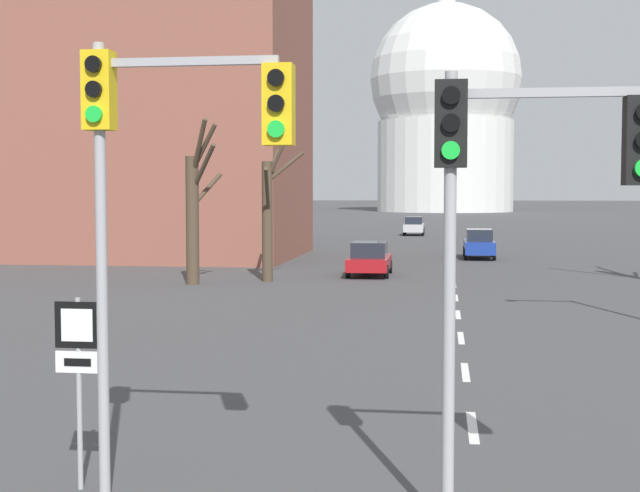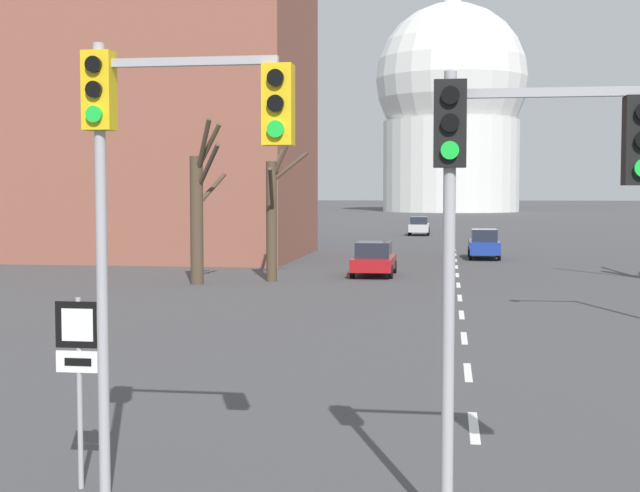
{
  "view_description": "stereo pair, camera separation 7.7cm",
  "coord_description": "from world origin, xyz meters",
  "views": [
    {
      "loc": [
        -0.53,
        -5.09,
        3.85
      ],
      "look_at": [
        -2.07,
        6.16,
        3.16
      ],
      "focal_mm": 50.0,
      "sensor_mm": 36.0,
      "label": 1
    },
    {
      "loc": [
        -0.45,
        -5.08,
        3.85
      ],
      "look_at": [
        -2.07,
        6.16,
        3.16
      ],
      "focal_mm": 50.0,
      "sensor_mm": 36.0,
      "label": 2
    }
  ],
  "objects": [
    {
      "name": "lane_stripe_5",
      "position": [
        0.0,
        27.48,
        0.0
      ],
      "size": [
        0.16,
        2.0,
        0.01
      ],
      "primitive_type": "cube",
      "color": "silver",
      "rests_on": "ground_plane"
    },
    {
      "name": "lane_stripe_3",
      "position": [
        0.0,
        18.48,
        0.0
      ],
      "size": [
        0.16,
        2.0,
        0.01
      ],
      "primitive_type": "cube",
      "color": "silver",
      "rests_on": "ground_plane"
    },
    {
      "name": "lane_stripe_6",
      "position": [
        0.0,
        31.98,
        0.0
      ],
      "size": [
        0.16,
        2.0,
        0.01
      ],
      "primitive_type": "cube",
      "color": "silver",
      "rests_on": "ground_plane"
    },
    {
      "name": "lane_stripe_10",
      "position": [
        0.0,
        49.98,
        0.0
      ],
      "size": [
        0.16,
        2.0,
        0.01
      ],
      "primitive_type": "cube",
      "color": "silver",
      "rests_on": "ground_plane"
    },
    {
      "name": "lane_stripe_7",
      "position": [
        0.0,
        36.48,
        0.0
      ],
      "size": [
        0.16,
        2.0,
        0.01
      ],
      "primitive_type": "cube",
      "color": "silver",
      "rests_on": "ground_plane"
    },
    {
      "name": "sedan_near_left",
      "position": [
        -2.99,
        74.4,
        0.83
      ],
      "size": [
        1.83,
        4.23,
        1.65
      ],
      "color": "#B7B7BC",
      "rests_on": "ground_plane"
    },
    {
      "name": "lane_stripe_11",
      "position": [
        0.0,
        54.48,
        0.0
      ],
      "size": [
        0.16,
        2.0,
        0.01
      ],
      "primitive_type": "cube",
      "color": "silver",
      "rests_on": "ground_plane"
    },
    {
      "name": "lane_stripe_1",
      "position": [
        0.0,
        9.48,
        0.0
      ],
      "size": [
        0.16,
        2.0,
        0.01
      ],
      "primitive_type": "cube",
      "color": "silver",
      "rests_on": "ground_plane"
    },
    {
      "name": "lane_stripe_9",
      "position": [
        0.0,
        45.48,
        0.0
      ],
      "size": [
        0.16,
        2.0,
        0.01
      ],
      "primitive_type": "cube",
      "color": "silver",
      "rests_on": "ground_plane"
    },
    {
      "name": "lane_stripe_13",
      "position": [
        0.0,
        63.48,
        0.0
      ],
      "size": [
        0.16,
        2.0,
        0.01
      ],
      "primitive_type": "cube",
      "color": "silver",
      "rests_on": "ground_plane"
    },
    {
      "name": "bare_tree_left_near",
      "position": [
        -7.89,
        32.43,
        3.02
      ],
      "size": [
        1.8,
        3.49,
        6.4
      ],
      "color": "#473828",
      "rests_on": "ground_plane"
    },
    {
      "name": "route_sign_post",
      "position": [
        -5.14,
        5.7,
        1.7
      ],
      "size": [
        0.6,
        0.08,
        2.5
      ],
      "color": "#9E9EA3",
      "rests_on": "ground_plane"
    },
    {
      "name": "bare_tree_left_far",
      "position": [
        -10.7,
        30.76,
        3.1
      ],
      "size": [
        1.66,
        2.78,
        6.82
      ],
      "color": "#473828",
      "rests_on": "ground_plane"
    },
    {
      "name": "lane_stripe_8",
      "position": [
        0.0,
        40.98,
        0.0
      ],
      "size": [
        0.16,
        2.0,
        0.01
      ],
      "primitive_type": "cube",
      "color": "silver",
      "rests_on": "ground_plane"
    },
    {
      "name": "capitol_dome",
      "position": [
        0.0,
        172.71,
        20.34
      ],
      "size": [
        29.56,
        29.56,
        41.76
      ],
      "color": "silver",
      "rests_on": "ground_plane"
    },
    {
      "name": "lane_stripe_12",
      "position": [
        0.0,
        58.98,
        0.0
      ],
      "size": [
        0.16,
        2.0,
        0.01
      ],
      "primitive_type": "cube",
      "color": "silver",
      "rests_on": "ground_plane"
    },
    {
      "name": "apartment_block_left",
      "position": [
        -17.99,
        46.19,
        14.21
      ],
      "size": [
        18.0,
        14.0,
        28.43
      ],
      "primitive_type": "cube",
      "color": "brown",
      "rests_on": "ground_plane"
    },
    {
      "name": "traffic_signal_near_left",
      "position": [
        -3.93,
        5.38,
        4.31
      ],
      "size": [
        2.59,
        0.34,
        5.66
      ],
      "color": "#9E9EA3",
      "rests_on": "ground_plane"
    },
    {
      "name": "sedan_mid_centre",
      "position": [
        -3.8,
        35.64,
        0.78
      ],
      "size": [
        1.9,
        4.38,
        1.56
      ],
      "color": "maroon",
      "rests_on": "ground_plane"
    },
    {
      "name": "sedan_near_right",
      "position": [
        1.62,
        46.96,
        0.85
      ],
      "size": [
        1.76,
        4.31,
        1.71
      ],
      "color": "navy",
      "rests_on": "ground_plane"
    },
    {
      "name": "traffic_signal_centre_tall",
      "position": [
        0.27,
        4.93,
        3.94
      ],
      "size": [
        2.4,
        0.34,
        5.18
      ],
      "color": "#9E9EA3",
      "rests_on": "ground_plane"
    },
    {
      "name": "lane_stripe_4",
      "position": [
        0.0,
        22.98,
        0.0
      ],
      "size": [
        0.16,
        2.0,
        0.01
      ],
      "primitive_type": "cube",
      "color": "silver",
      "rests_on": "ground_plane"
    },
    {
      "name": "lane_stripe_2",
      "position": [
        0.0,
        13.98,
        0.0
      ],
      "size": [
        0.16,
        2.0,
        0.01
      ],
      "primitive_type": "cube",
      "color": "silver",
      "rests_on": "ground_plane"
    }
  ]
}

